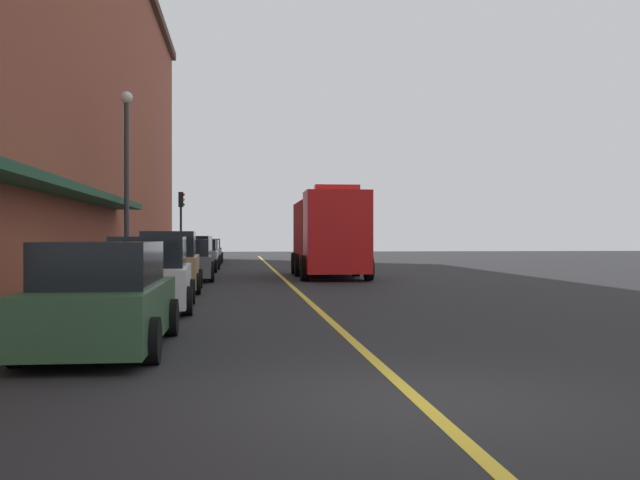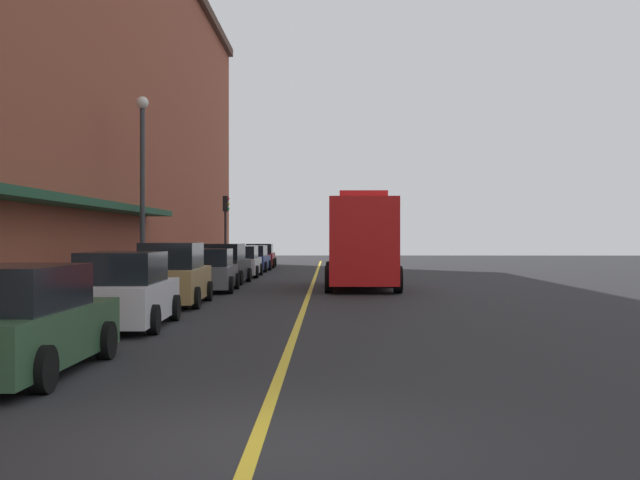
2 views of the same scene
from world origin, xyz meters
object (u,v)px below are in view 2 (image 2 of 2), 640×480
at_px(traffic_light_near, 226,218).
at_px(parked_car_5, 240,262).
at_px(parked_car_2, 173,276).
at_px(fire_truck, 361,244).
at_px(parking_meter_0, 197,259).
at_px(street_lamp_left, 142,172).
at_px(parked_car_0, 19,323).
at_px(parked_car_7, 260,256).
at_px(parked_car_1, 125,292).
at_px(parking_meter_1, 192,260).
at_px(parked_car_3, 208,271).
at_px(parked_car_6, 252,259).
at_px(parked_car_4, 224,265).

bearing_deg(traffic_light_near, parked_car_5, -74.08).
bearing_deg(parked_car_2, fire_truck, -39.07).
distance_m(fire_truck, traffic_light_near, 15.85).
xyz_separation_m(parked_car_2, parked_car_5, (0.11, 17.01, -0.12)).
bearing_deg(parking_meter_0, street_lamp_left, -94.21).
xyz_separation_m(parked_car_0, traffic_light_near, (-1.40, 34.05, 2.38)).
height_order(parked_car_7, parking_meter_0, parked_car_7).
bearing_deg(street_lamp_left, fire_truck, 24.38).
xyz_separation_m(parked_car_0, parked_car_5, (-0.01, 29.16, -0.01)).
bearing_deg(parked_car_1, traffic_light_near, 0.73).
bearing_deg(parking_meter_1, parked_car_1, -85.16).
distance_m(fire_truck, parking_meter_1, 8.00).
bearing_deg(parking_meter_1, parked_car_7, 85.82).
distance_m(parked_car_1, parking_meter_1, 16.99).
xyz_separation_m(parked_car_2, street_lamp_left, (-1.94, 4.28, 3.52)).
relative_size(parked_car_3, street_lamp_left, 0.61).
relative_size(parked_car_6, parking_meter_1, 3.58).
distance_m(parked_car_1, traffic_light_near, 28.02).
height_order(street_lamp_left, traffic_light_near, street_lamp_left).
xyz_separation_m(parked_car_4, parking_meter_1, (-1.41, -0.08, 0.24)).
relative_size(parked_car_4, fire_truck, 0.56).
distance_m(parked_car_1, parked_car_3, 11.99).
height_order(parking_meter_1, street_lamp_left, street_lamp_left).
bearing_deg(street_lamp_left, parked_car_5, 80.83).
bearing_deg(street_lamp_left, parked_car_0, -82.85).
bearing_deg(parked_car_0, parking_meter_1, 3.71).
height_order(parked_car_2, street_lamp_left, street_lamp_left).
xyz_separation_m(parked_car_2, parked_car_7, (0.03, 29.70, -0.11)).
relative_size(parked_car_1, parked_car_5, 0.93).
relative_size(parked_car_1, street_lamp_left, 0.66).
bearing_deg(parking_meter_0, parked_car_5, 72.36).
bearing_deg(parked_car_0, parking_meter_0, 3.49).
xyz_separation_m(parked_car_2, parking_meter_0, (-1.34, 12.43, 0.18)).
relative_size(parked_car_5, parked_car_7, 1.03).
bearing_deg(parked_car_1, fire_truck, -25.20).
relative_size(parked_car_7, fire_truck, 0.62).
distance_m(parked_car_0, parked_car_1, 6.16).
xyz_separation_m(parked_car_4, parked_car_5, (0.05, 6.00, -0.07)).
bearing_deg(traffic_light_near, parked_car_4, -82.96).
relative_size(parked_car_2, parking_meter_0, 3.58).
bearing_deg(parked_car_1, street_lamp_left, 9.11).
xyz_separation_m(parked_car_3, street_lamp_left, (-2.10, -1.71, 3.64)).
relative_size(parked_car_5, parking_meter_0, 3.67).
bearing_deg(fire_truck, parked_car_4, -117.37).
distance_m(parked_car_3, parking_meter_0, 6.62).
bearing_deg(parked_car_0, parked_car_5, 0.10).
xyz_separation_m(parked_car_5, traffic_light_near, (-1.39, 4.89, 2.40)).
relative_size(parked_car_0, parked_car_4, 1.09).
xyz_separation_m(parked_car_1, parking_meter_0, (-1.43, 18.43, 0.25)).
distance_m(parked_car_5, parked_car_7, 12.69).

